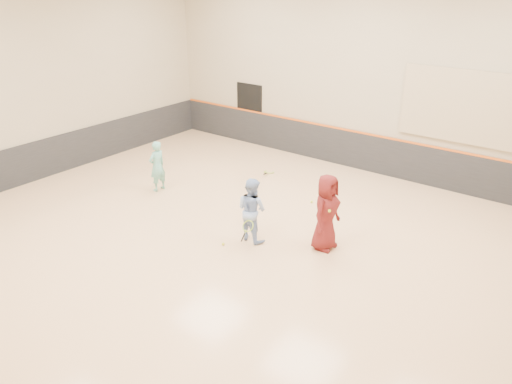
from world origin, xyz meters
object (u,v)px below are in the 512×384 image
Objects in this scene: girl at (157,166)px; young_man at (326,212)px; spare_racket at (269,170)px; instructor at (252,209)px.

young_man is (5.54, 0.02, 0.16)m from girl.
girl reaches higher than spare_racket.
instructor is at bearing 113.46° from young_man.
spare_racket is at bearing 50.75° from young_man.
instructor is 2.08× the size of spare_racket.
girl is 4.02m from instructor.
young_man is (1.58, 0.70, 0.12)m from instructor.
young_man is at bearing 91.35° from girl.
girl is 0.95× the size of instructor.
girl is 1.99× the size of spare_racket.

